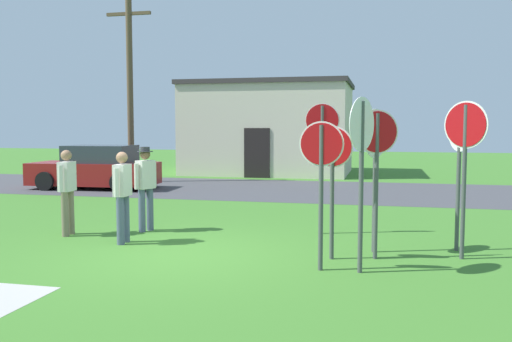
{
  "coord_description": "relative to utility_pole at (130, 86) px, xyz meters",
  "views": [
    {
      "loc": [
        3.28,
        -8.37,
        2.14
      ],
      "look_at": [
        0.94,
        1.67,
        1.3
      ],
      "focal_mm": 37.99,
      "sensor_mm": 36.0,
      "label": 1
    }
  ],
  "objects": [
    {
      "name": "person_on_left",
      "position": [
        4.91,
        -10.41,
        -2.76
      ],
      "size": [
        0.23,
        0.57,
        1.69
      ],
      "color": "#4C5670",
      "rests_on": "ground"
    },
    {
      "name": "street_asphalt",
      "position": [
        6.24,
        -1.26,
        -3.7
      ],
      "size": [
        60.0,
        6.4,
        0.01
      ],
      "primitive_type": "cube",
      "color": "#424247",
      "rests_on": "ground"
    },
    {
      "name": "stop_sign_leaning_right",
      "position": [
        9.45,
        -10.56,
        -2.07
      ],
      "size": [
        0.66,
        0.3,
        2.42
      ],
      "color": "#474C4C",
      "rests_on": "ground"
    },
    {
      "name": "person_in_dark_shirt",
      "position": [
        4.82,
        -9.22,
        -2.72
      ],
      "size": [
        0.34,
        0.53,
        1.74
      ],
      "color": "#4C5670",
      "rests_on": "ground"
    },
    {
      "name": "utility_pole",
      "position": [
        0.0,
        0.0,
        0.0
      ],
      "size": [
        1.8,
        0.24,
        7.06
      ],
      "color": "brown",
      "rests_on": "ground"
    },
    {
      "name": "stop_sign_nearest",
      "position": [
        9.41,
        -10.08,
        -2.01
      ],
      "size": [
        0.39,
        0.75,
        2.45
      ],
      "color": "#474C4C",
      "rests_on": "ground"
    },
    {
      "name": "stop_sign_rear_right",
      "position": [
        8.66,
        -11.47,
        -2.21
      ],
      "size": [
        0.67,
        0.08,
        2.22
      ],
      "color": "#474C4C",
      "rests_on": "ground"
    },
    {
      "name": "ground_plane",
      "position": [
        6.24,
        -11.07,
        -3.71
      ],
      "size": [
        80.0,
        80.0,
        0.0
      ],
      "primitive_type": "plane",
      "color": "#3D7528"
    },
    {
      "name": "stop_sign_leaning_left",
      "position": [
        9.24,
        -11.47,
        -1.94
      ],
      "size": [
        0.33,
        0.73,
        2.57
      ],
      "color": "#474C4C",
      "rests_on": "ground"
    },
    {
      "name": "stop_sign_center_cluster",
      "position": [
        10.82,
        -9.64,
        -2.04
      ],
      "size": [
        0.31,
        0.67,
        2.45
      ],
      "color": "#474C4C",
      "rests_on": "ground"
    },
    {
      "name": "person_in_blue",
      "position": [
        3.5,
        -9.97,
        -2.76
      ],
      "size": [
        0.24,
        0.57,
        1.69
      ],
      "color": "#7A6B56",
      "rests_on": "ground"
    },
    {
      "name": "stop_sign_rear_left",
      "position": [
        10.82,
        -10.25,
        -1.96
      ],
      "size": [
        0.6,
        0.49,
        2.55
      ],
      "color": "#474C4C",
      "rests_on": "ground"
    },
    {
      "name": "stop_sign_tallest",
      "position": [
        8.76,
        -10.75,
        -2.26
      ],
      "size": [
        0.66,
        0.14,
        2.16
      ],
      "color": "#474C4C",
      "rests_on": "ground"
    },
    {
      "name": "building_background",
      "position": [
        4.4,
        5.45,
        -1.61
      ],
      "size": [
        7.5,
        5.57,
        4.19
      ],
      "color": "beige",
      "rests_on": "ground"
    },
    {
      "name": "parked_car_on_street",
      "position": [
        -0.17,
        -2.4,
        -3.02
      ],
      "size": [
        4.39,
        2.2,
        1.51
      ],
      "color": "maroon",
      "rests_on": "ground"
    },
    {
      "name": "stop_sign_low_front",
      "position": [
        8.37,
        -8.67,
        -1.94
      ],
      "size": [
        0.69,
        0.12,
        2.62
      ],
      "color": "#474C4C",
      "rests_on": "ground"
    }
  ]
}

